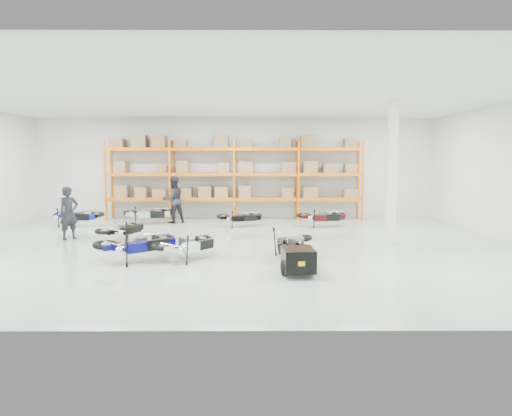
{
  "coord_description": "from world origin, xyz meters",
  "views": [
    {
      "loc": [
        0.88,
        -13.81,
        2.63
      ],
      "look_at": [
        0.93,
        0.75,
        1.1
      ],
      "focal_mm": 32.0,
      "sensor_mm": 36.0,
      "label": 1
    }
  ],
  "objects_px": {
    "trailer": "(298,260)",
    "moto_back_b": "(149,211)",
    "moto_back_c": "(241,214)",
    "moto_blue_centre": "(139,239)",
    "moto_silver_left": "(189,240)",
    "person_back": "(173,200)",
    "moto_touring_right": "(292,239)",
    "person_left": "(69,213)",
    "moto_black_far_left": "(123,226)",
    "moto_back_a": "(76,213)",
    "moto_back_d": "(323,214)"
  },
  "relations": [
    {
      "from": "person_back",
      "to": "moto_back_a",
      "type": "bearing_deg",
      "value": -16.97
    },
    {
      "from": "moto_back_b",
      "to": "moto_back_c",
      "type": "height_order",
      "value": "moto_back_b"
    },
    {
      "from": "moto_back_c",
      "to": "moto_blue_centre",
      "type": "bearing_deg",
      "value": 142.85
    },
    {
      "from": "moto_back_c",
      "to": "person_left",
      "type": "height_order",
      "value": "person_left"
    },
    {
      "from": "moto_back_b",
      "to": "person_left",
      "type": "height_order",
      "value": "person_left"
    },
    {
      "from": "moto_silver_left",
      "to": "moto_black_far_left",
      "type": "distance_m",
      "value": 3.74
    },
    {
      "from": "moto_silver_left",
      "to": "moto_back_c",
      "type": "distance_m",
      "value": 6.14
    },
    {
      "from": "moto_touring_right",
      "to": "person_left",
      "type": "bearing_deg",
      "value": 162.67
    },
    {
      "from": "moto_blue_centre",
      "to": "moto_touring_right",
      "type": "xyz_separation_m",
      "value": [
        4.02,
        0.09,
        -0.03
      ]
    },
    {
      "from": "moto_back_c",
      "to": "person_left",
      "type": "relative_size",
      "value": 0.91
    },
    {
      "from": "moto_black_far_left",
      "to": "moto_touring_right",
      "type": "height_order",
      "value": "moto_touring_right"
    },
    {
      "from": "trailer",
      "to": "moto_back_b",
      "type": "bearing_deg",
      "value": 118.07
    },
    {
      "from": "moto_blue_centre",
      "to": "moto_touring_right",
      "type": "relative_size",
      "value": 1.05
    },
    {
      "from": "moto_silver_left",
      "to": "person_left",
      "type": "relative_size",
      "value": 0.97
    },
    {
      "from": "moto_blue_centre",
      "to": "moto_silver_left",
      "type": "distance_m",
      "value": 1.29
    },
    {
      "from": "moto_blue_centre",
      "to": "person_left",
      "type": "height_order",
      "value": "person_left"
    },
    {
      "from": "person_left",
      "to": "trailer",
      "type": "bearing_deg",
      "value": -82.27
    },
    {
      "from": "moto_blue_centre",
      "to": "person_left",
      "type": "bearing_deg",
      "value": 6.97
    },
    {
      "from": "moto_touring_right",
      "to": "moto_black_far_left",
      "type": "bearing_deg",
      "value": 158.73
    },
    {
      "from": "moto_blue_centre",
      "to": "person_back",
      "type": "xyz_separation_m",
      "value": [
        -0.39,
        7.32,
        0.39
      ]
    },
    {
      "from": "moto_black_far_left",
      "to": "trailer",
      "type": "relative_size",
      "value": 1.11
    },
    {
      "from": "moto_silver_left",
      "to": "moto_back_b",
      "type": "relative_size",
      "value": 0.95
    },
    {
      "from": "moto_silver_left",
      "to": "moto_touring_right",
      "type": "bearing_deg",
      "value": -141.61
    },
    {
      "from": "moto_silver_left",
      "to": "trailer",
      "type": "relative_size",
      "value": 1.15
    },
    {
      "from": "moto_blue_centre",
      "to": "moto_silver_left",
      "type": "xyz_separation_m",
      "value": [
        1.28,
        0.16,
        -0.06
      ]
    },
    {
      "from": "moto_back_d",
      "to": "person_back",
      "type": "bearing_deg",
      "value": 71.54
    },
    {
      "from": "moto_blue_centre",
      "to": "moto_back_c",
      "type": "distance_m",
      "value": 6.66
    },
    {
      "from": "moto_silver_left",
      "to": "trailer",
      "type": "height_order",
      "value": "moto_silver_left"
    },
    {
      "from": "person_back",
      "to": "moto_blue_centre",
      "type": "bearing_deg",
      "value": 60.83
    },
    {
      "from": "moto_black_far_left",
      "to": "moto_back_a",
      "type": "distance_m",
      "value": 4.42
    },
    {
      "from": "moto_touring_right",
      "to": "person_left",
      "type": "relative_size",
      "value": 1.03
    },
    {
      "from": "moto_back_b",
      "to": "moto_blue_centre",
      "type": "bearing_deg",
      "value": -178.46
    },
    {
      "from": "moto_back_b",
      "to": "person_left",
      "type": "bearing_deg",
      "value": 144.69
    },
    {
      "from": "moto_back_d",
      "to": "moto_black_far_left",
      "type": "bearing_deg",
      "value": 107.22
    },
    {
      "from": "trailer",
      "to": "moto_back_a",
      "type": "bearing_deg",
      "value": 131.86
    },
    {
      "from": "moto_black_far_left",
      "to": "person_left",
      "type": "distance_m",
      "value": 1.97
    },
    {
      "from": "moto_silver_left",
      "to": "person_back",
      "type": "bearing_deg",
      "value": -37.11
    },
    {
      "from": "moto_black_far_left",
      "to": "moto_silver_left",
      "type": "bearing_deg",
      "value": 153.04
    },
    {
      "from": "moto_back_a",
      "to": "person_left",
      "type": "bearing_deg",
      "value": -156.56
    },
    {
      "from": "moto_touring_right",
      "to": "moto_blue_centre",
      "type": "bearing_deg",
      "value": -171.87
    },
    {
      "from": "moto_blue_centre",
      "to": "moto_touring_right",
      "type": "distance_m",
      "value": 4.02
    },
    {
      "from": "trailer",
      "to": "moto_back_c",
      "type": "distance_m",
      "value": 7.85
    },
    {
      "from": "trailer",
      "to": "moto_touring_right",
      "type": "bearing_deg",
      "value": 85.84
    },
    {
      "from": "moto_back_d",
      "to": "person_left",
      "type": "bearing_deg",
      "value": 100.09
    },
    {
      "from": "moto_touring_right",
      "to": "moto_back_a",
      "type": "xyz_separation_m",
      "value": [
        -8.1,
        6.22,
        -0.01
      ]
    },
    {
      "from": "moto_blue_centre",
      "to": "person_left",
      "type": "relative_size",
      "value": 1.08
    },
    {
      "from": "moto_back_a",
      "to": "person_back",
      "type": "height_order",
      "value": "person_back"
    },
    {
      "from": "moto_black_far_left",
      "to": "person_back",
      "type": "height_order",
      "value": "person_back"
    },
    {
      "from": "moto_touring_right",
      "to": "trailer",
      "type": "relative_size",
      "value": 1.22
    },
    {
      "from": "moto_silver_left",
      "to": "person_left",
      "type": "distance_m",
      "value": 5.45
    }
  ]
}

